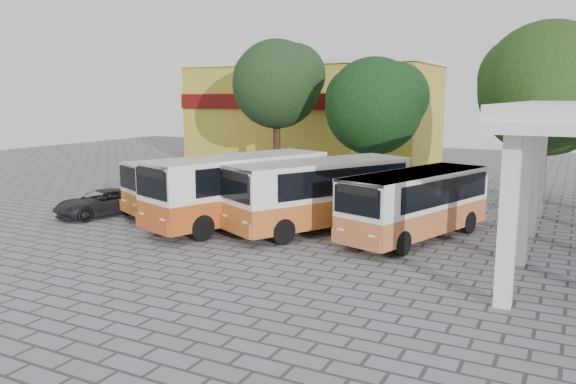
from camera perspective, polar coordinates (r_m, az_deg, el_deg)
The scene contains 10 objects.
ground at distance 21.02m, azimuth -0.06°, elevation -5.76°, with size 90.00×90.00×0.00m, color slate.
shophouse_block at distance 48.47m, azimuth 2.58°, elevation 7.97°, with size 20.40×10.40×8.30m.
bus_far_left at distance 27.65m, azimuth -8.84°, elevation 1.08°, with size 5.18×7.83×2.62m.
bus_centre_left at distance 24.47m, azimuth -5.04°, elevation 0.64°, with size 5.29×9.04×3.05m.
bus_centre_right at distance 23.62m, azimuth 3.25°, elevation 0.18°, with size 6.01×8.80×2.95m.
bus_far_right at distance 22.62m, azimuth 12.87°, elevation -0.86°, with size 4.47×7.92×2.68m.
tree_left at distance 38.89m, azimuth -1.04°, elevation 11.19°, with size 6.34×6.04×9.45m.
tree_middle at distance 34.72m, azimuth 8.84°, elevation 8.92°, with size 6.22×5.93×7.97m.
tree_right at distance 33.06m, azimuth 25.04°, elevation 9.90°, with size 7.46×7.10×9.55m.
parked_car at distance 28.08m, azimuth -18.42°, elevation -1.05°, with size 2.03×4.39×1.22m, color black.
Camera 1 is at (9.34, -17.99, 5.59)m, focal length 35.00 mm.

